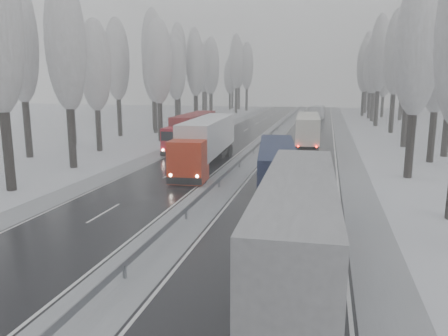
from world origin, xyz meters
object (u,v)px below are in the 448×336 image
at_px(truck_cream_box, 308,129).
at_px(truck_red_white, 206,140).
at_px(box_truck_distant, 317,113).
at_px(truck_red_red, 192,128).
at_px(truck_grey_tarp, 299,215).
at_px(truck_blue_box, 277,165).

bearing_deg(truck_cream_box, truck_red_white, -123.61).
distance_m(box_truck_distant, truck_red_white, 55.49).
relative_size(box_truck_distant, truck_red_red, 0.52).
distance_m(truck_cream_box, box_truck_distant, 40.49).
bearing_deg(truck_grey_tarp, box_truck_distant, 89.26).
xyz_separation_m(truck_blue_box, box_truck_distant, (1.30, 63.59, -0.67)).
height_order(truck_cream_box, truck_red_red, truck_cream_box).
height_order(box_truck_distant, truck_red_red, truck_red_red).
bearing_deg(truck_red_white, truck_blue_box, -52.90).
xyz_separation_m(truck_grey_tarp, truck_red_white, (-9.84, 21.26, 0.09)).
xyz_separation_m(truck_cream_box, box_truck_distant, (0.21, 40.48, -0.85)).
distance_m(truck_grey_tarp, truck_blue_box, 12.66).
xyz_separation_m(truck_grey_tarp, truck_blue_box, (-2.32, 12.44, -0.34)).
bearing_deg(box_truck_distant, truck_blue_box, -85.49).
relative_size(truck_grey_tarp, truck_blue_box, 1.15).
xyz_separation_m(truck_cream_box, truck_red_white, (-8.62, -14.29, 0.26)).
bearing_deg(truck_grey_tarp, truck_red_red, 112.72).
distance_m(truck_grey_tarp, truck_red_red, 36.53).
height_order(box_truck_distant, truck_red_white, truck_red_white).
bearing_deg(truck_blue_box, truck_grey_tarp, -86.59).
xyz_separation_m(truck_blue_box, truck_red_white, (-7.53, 8.81, 0.43)).
xyz_separation_m(truck_grey_tarp, truck_red_red, (-14.99, 33.31, -0.20)).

